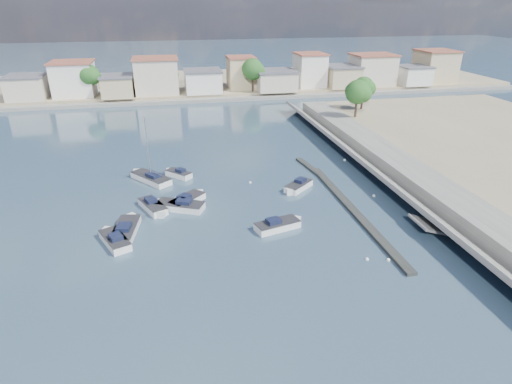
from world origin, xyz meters
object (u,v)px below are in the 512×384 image
motorboat_a (114,240)px  motorboat_f (178,174)px  motorboat_e (126,229)px  motorboat_h (280,225)px  motorboat_g (154,207)px  motorboat_b (189,200)px  sailboat (150,178)px  motorboat_c (178,206)px  motorboat_d (298,187)px

motorboat_a → motorboat_f: 17.95m
motorboat_e → motorboat_h: 16.13m
motorboat_g → motorboat_h: same height
motorboat_b → sailboat: sailboat is taller
motorboat_b → motorboat_g: same height
motorboat_c → motorboat_g: (-2.74, 0.14, 0.00)m
motorboat_c → motorboat_h: 12.53m
motorboat_a → sailboat: bearing=78.7°
motorboat_f → sailboat: 3.81m
motorboat_b → motorboat_d: (13.94, 1.08, -0.00)m
motorboat_f → motorboat_b: bearing=-83.7°
motorboat_c → motorboat_d: same height
motorboat_e → motorboat_a: bearing=-117.3°
motorboat_a → motorboat_h: bearing=-1.4°
motorboat_a → motorboat_c: same height
motorboat_d → sailboat: bearing=159.6°
motorboat_f → sailboat: size_ratio=0.42×
motorboat_g → sailboat: (-0.63, 9.26, 0.03)m
motorboat_b → motorboat_c: bearing=-134.1°
motorboat_d → sailboat: size_ratio=0.49×
motorboat_g → sailboat: bearing=93.9°
motorboat_a → motorboat_g: 7.65m
motorboat_b → motorboat_h: size_ratio=0.87×
motorboat_b → motorboat_d: same height
motorboat_g → motorboat_h: size_ratio=0.94×
motorboat_e → motorboat_h: same height
motorboat_c → motorboat_a: bearing=-135.2°
motorboat_c → sailboat: 9.98m
motorboat_d → motorboat_h: (-4.83, -9.38, 0.00)m
motorboat_f → motorboat_g: same height
motorboat_e → motorboat_f: 15.67m
motorboat_h → sailboat: sailboat is taller
motorboat_a → motorboat_e: size_ratio=0.82×
motorboat_d → motorboat_h: size_ratio=0.81×
motorboat_c → sailboat: (-3.37, 9.40, 0.03)m
motorboat_h → sailboat: (-13.82, 16.32, 0.03)m
motorboat_f → motorboat_a: bearing=-112.7°
motorboat_c → motorboat_h: (10.45, -6.92, -0.00)m
motorboat_f → sailboat: (-3.75, -0.67, 0.03)m
motorboat_h → motorboat_c: bearing=146.5°
motorboat_c → motorboat_f: bearing=87.8°
motorboat_d → motorboat_g: 18.16m
motorboat_h → motorboat_g: bearing=151.8°
motorboat_c → motorboat_b: bearing=45.9°
motorboat_e → motorboat_h: size_ratio=1.15×
motorboat_b → motorboat_g: size_ratio=0.92×
motorboat_a → motorboat_e: 2.29m
motorboat_a → motorboat_f: (6.93, 16.56, -0.00)m
sailboat → motorboat_g: bearing=-86.1°
motorboat_b → motorboat_g: 4.26m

